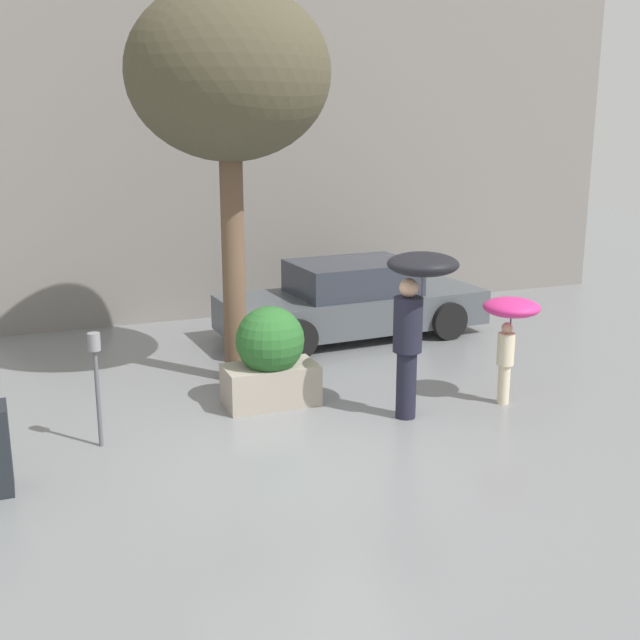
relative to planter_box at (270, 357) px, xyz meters
name	(u,v)px	position (x,y,z in m)	size (l,w,h in m)	color
ground_plane	(298,450)	(-0.17, -1.54, -0.64)	(40.00, 40.00, 0.00)	slate
building_facade	(173,153)	(-0.17, 4.96, 2.36)	(18.00, 0.30, 6.00)	gray
planter_box	(270,357)	(0.00, 0.00, 0.00)	(1.20, 0.88, 1.30)	#9E9384
person_adult	(416,299)	(1.49, -1.11, 0.88)	(0.86, 0.86, 2.08)	#1E1E2D
person_child	(510,319)	(2.90, -1.03, 0.48)	(0.73, 0.73, 1.39)	beige
parked_car_near	(352,302)	(2.32, 2.69, -0.05)	(4.53, 2.12, 1.28)	#4C5156
street_tree	(228,77)	(-0.15, 1.14, 3.50)	(2.68, 2.68, 5.32)	brown
parking_meter	(96,366)	(-2.22, -0.60, 0.31)	(0.14, 0.14, 1.33)	#595B60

